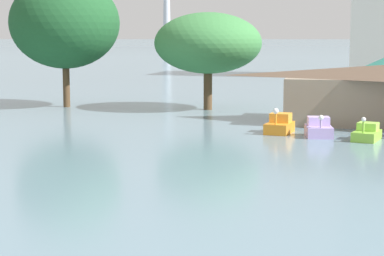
{
  "coord_description": "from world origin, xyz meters",
  "views": [
    {
      "loc": [
        13.76,
        -8.06,
        6.65
      ],
      "look_at": [
        6.06,
        24.98,
        1.98
      ],
      "focal_mm": 63.62,
      "sensor_mm": 36.0,
      "label": 1
    }
  ],
  "objects_px": {
    "shoreline_tree_tall_left": "(65,23)",
    "pedal_boat_lime": "(367,133)",
    "pedal_boat_lavender": "(319,129)",
    "shoreline_tree_mid": "(208,43)",
    "pedal_boat_orange": "(280,125)"
  },
  "relations": [
    {
      "from": "pedal_boat_lavender",
      "to": "shoreline_tree_mid",
      "type": "bearing_deg",
      "value": -153.82
    },
    {
      "from": "pedal_boat_lime",
      "to": "shoreline_tree_tall_left",
      "type": "bearing_deg",
      "value": -104.8
    },
    {
      "from": "pedal_boat_orange",
      "to": "pedal_boat_lime",
      "type": "height_order",
      "value": "pedal_boat_orange"
    },
    {
      "from": "pedal_boat_lavender",
      "to": "shoreline_tree_tall_left",
      "type": "xyz_separation_m",
      "value": [
        -23.61,
        13.49,
        7.18
      ]
    },
    {
      "from": "pedal_boat_lime",
      "to": "shoreline_tree_mid",
      "type": "height_order",
      "value": "shoreline_tree_mid"
    },
    {
      "from": "shoreline_tree_tall_left",
      "to": "pedal_boat_lime",
      "type": "bearing_deg",
      "value": -28.29
    },
    {
      "from": "pedal_boat_lavender",
      "to": "pedal_boat_lime",
      "type": "distance_m",
      "value": 3.17
    },
    {
      "from": "pedal_boat_orange",
      "to": "shoreline_tree_mid",
      "type": "relative_size",
      "value": 0.3
    },
    {
      "from": "pedal_boat_lavender",
      "to": "shoreline_tree_mid",
      "type": "xyz_separation_m",
      "value": [
        -10.42,
        14.28,
        5.38
      ]
    },
    {
      "from": "pedal_boat_orange",
      "to": "pedal_boat_lavender",
      "type": "distance_m",
      "value": 2.88
    },
    {
      "from": "pedal_boat_orange",
      "to": "pedal_boat_lime",
      "type": "bearing_deg",
      "value": 79.4
    },
    {
      "from": "pedal_boat_lavender",
      "to": "shoreline_tree_tall_left",
      "type": "distance_m",
      "value": 28.12
    },
    {
      "from": "pedal_boat_lavender",
      "to": "shoreline_tree_tall_left",
      "type": "bearing_deg",
      "value": -129.69
    },
    {
      "from": "pedal_boat_orange",
      "to": "shoreline_tree_mid",
      "type": "height_order",
      "value": "shoreline_tree_mid"
    },
    {
      "from": "pedal_boat_lavender",
      "to": "shoreline_tree_mid",
      "type": "height_order",
      "value": "shoreline_tree_mid"
    }
  ]
}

